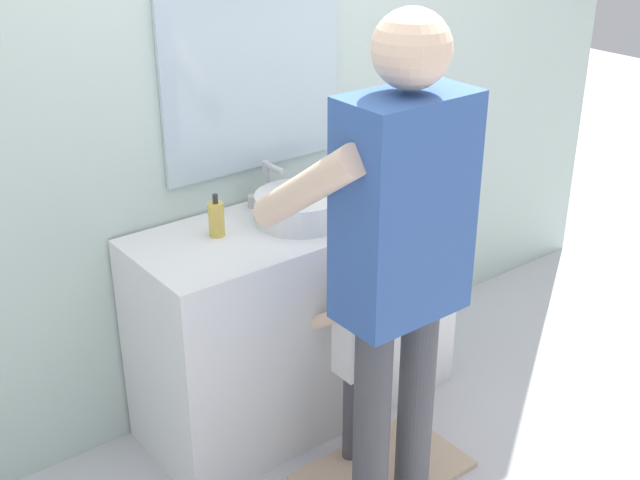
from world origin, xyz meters
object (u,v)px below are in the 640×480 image
child_toddler (361,340)px  soap_bottle (216,219)px  adult_parent (399,240)px  toothbrush_cup (355,187)px

child_toddler → soap_bottle: bearing=124.9°
adult_parent → soap_bottle: bearing=106.5°
toothbrush_cup → adult_parent: bearing=-120.5°
toothbrush_cup → adult_parent: (-0.42, -0.70, 0.15)m
soap_bottle → child_toddler: 0.70m
soap_bottle → child_toddler: bearing=-55.1°
soap_bottle → toothbrush_cup: bearing=-3.9°
adult_parent → child_toddler: bearing=70.3°
toothbrush_cup → soap_bottle: (-0.64, 0.04, 0.02)m
toothbrush_cup → child_toddler: toothbrush_cup is taller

